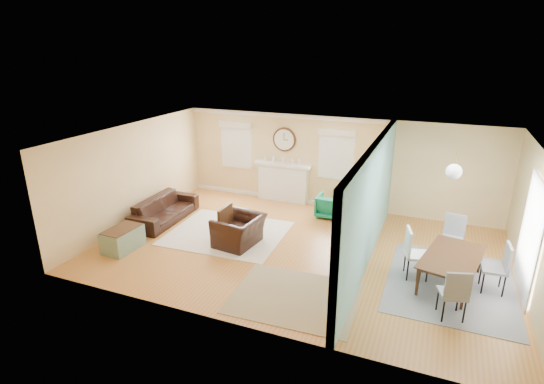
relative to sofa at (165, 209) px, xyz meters
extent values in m
plane|color=#B06D28|center=(3.87, -0.28, -0.32)|extent=(9.00, 9.00, 0.00)
cube|color=tan|center=(3.87, 2.72, 0.98)|extent=(9.00, 0.02, 2.60)
cube|color=tan|center=(3.87, -3.28, 0.98)|extent=(9.00, 0.02, 2.60)
cube|color=tan|center=(-0.63, -0.28, 0.98)|extent=(0.02, 6.00, 2.60)
cube|color=tan|center=(8.37, -0.28, 0.98)|extent=(0.02, 6.00, 2.60)
cube|color=white|center=(3.87, -0.28, 2.28)|extent=(9.00, 6.00, 0.02)
cube|color=tan|center=(5.37, 1.12, 0.98)|extent=(0.12, 3.20, 2.60)
cube|color=tan|center=(5.37, -2.78, 0.98)|extent=(0.12, 1.00, 2.60)
cube|color=tan|center=(5.37, -1.38, 2.08)|extent=(0.12, 1.80, 0.40)
cube|color=white|center=(5.30, -0.48, 0.78)|extent=(0.04, 0.12, 2.20)
cube|color=white|center=(5.30, -2.28, 0.78)|extent=(0.04, 0.12, 2.20)
cube|color=white|center=(5.30, -1.38, 1.88)|extent=(0.04, 1.92, 0.12)
cube|color=#69A8A4|center=(5.44, -0.28, 0.98)|extent=(0.02, 6.00, 2.60)
cube|color=white|center=(2.37, 2.60, 0.23)|extent=(1.50, 0.24, 1.10)
cube|color=white|center=(2.37, 2.57, 0.81)|extent=(1.70, 0.30, 0.08)
cube|color=black|center=(2.37, 2.70, 0.18)|extent=(0.85, 0.02, 0.75)
cube|color=gold|center=(2.37, 2.59, 0.10)|extent=(0.85, 0.02, 0.62)
cylinder|color=#4C2E1B|center=(2.37, 2.69, 1.53)|extent=(0.70, 0.06, 0.70)
cylinder|color=silver|center=(2.37, 2.65, 1.53)|extent=(0.60, 0.01, 0.60)
cube|color=black|center=(2.37, 2.65, 1.63)|extent=(0.02, 0.01, 0.20)
cube|color=black|center=(2.43, 2.65, 1.53)|extent=(0.12, 0.01, 0.02)
cube|color=white|center=(0.82, 2.70, 1.23)|extent=(0.90, 0.03, 1.30)
cube|color=white|center=(0.82, 2.67, 1.23)|extent=(1.00, 0.04, 1.40)
cube|color=beige|center=(0.82, 2.63, 1.86)|extent=(1.05, 0.10, 0.18)
cube|color=white|center=(3.92, 2.70, 1.23)|extent=(0.90, 0.03, 1.30)
cube|color=white|center=(3.92, 2.67, 1.23)|extent=(1.00, 0.04, 1.40)
cube|color=beige|center=(3.92, 2.63, 1.86)|extent=(1.05, 0.10, 0.18)
cube|color=white|center=(8.34, -0.28, 0.78)|extent=(0.03, 1.60, 2.10)
cube|color=white|center=(8.31, -0.28, 0.78)|extent=(0.03, 1.70, 2.20)
cylinder|color=gold|center=(6.87, -0.28, 2.13)|extent=(0.02, 0.02, 0.30)
sphere|color=white|center=(6.87, -0.28, 1.88)|extent=(0.30, 0.30, 0.30)
cube|color=beige|center=(1.93, -0.11, -0.31)|extent=(2.88, 2.52, 0.01)
cube|color=#9A8B67|center=(4.41, -2.15, -0.31)|extent=(2.36, 1.97, 0.01)
cube|color=gray|center=(7.10, -0.56, -0.31)|extent=(2.35, 2.94, 0.01)
imported|color=black|center=(0.00, 0.00, 0.00)|extent=(0.92, 2.19, 0.63)
imported|color=black|center=(2.48, -0.56, 0.04)|extent=(1.07, 1.19, 0.70)
imported|color=#127B49|center=(4.00, 1.91, -0.01)|extent=(0.68, 0.70, 0.62)
cube|color=gray|center=(0.13, -1.78, -0.07)|extent=(0.58, 0.92, 0.50)
cube|color=#4C2E1B|center=(0.13, -1.78, 0.19)|extent=(0.55, 0.87, 0.02)
cube|color=olive|center=(5.07, 1.23, 0.08)|extent=(0.47, 1.42, 0.80)
cube|color=#4C2E1B|center=(4.83, 0.81, 0.23)|extent=(0.01, 0.38, 0.22)
cube|color=#4C2E1B|center=(4.83, 0.81, -0.04)|extent=(0.01, 0.38, 0.22)
cube|color=#4C2E1B|center=(4.83, 1.23, 0.23)|extent=(0.01, 0.38, 0.22)
cube|color=#4C2E1B|center=(4.83, 1.23, -0.04)|extent=(0.01, 0.38, 0.22)
cube|color=#4C2E1B|center=(4.83, 1.66, 0.23)|extent=(0.01, 0.38, 0.22)
cube|color=#4C2E1B|center=(4.83, 1.66, -0.04)|extent=(0.01, 0.38, 0.22)
imported|color=black|center=(5.05, 1.23, 0.82)|extent=(0.20, 1.16, 0.67)
cylinder|color=white|center=(5.10, 0.10, -0.09)|extent=(0.31, 0.31, 0.45)
imported|color=#337F33|center=(5.10, 0.10, 0.37)|extent=(0.50, 0.46, 0.46)
imported|color=#4C2E1B|center=(7.10, -0.56, -0.01)|extent=(1.33, 1.91, 0.61)
cube|color=gray|center=(7.06, 0.57, 0.15)|extent=(0.51, 0.51, 0.05)
cube|color=gray|center=(7.06, 0.57, 0.41)|extent=(0.44, 0.13, 0.52)
cylinder|color=black|center=(7.26, 0.71, -0.10)|extent=(0.03, 0.03, 0.43)
cylinder|color=black|center=(7.20, 0.37, -0.10)|extent=(0.03, 0.03, 0.43)
cylinder|color=black|center=(6.92, 0.78, -0.10)|extent=(0.03, 0.03, 0.43)
cylinder|color=black|center=(6.85, 0.43, -0.10)|extent=(0.03, 0.03, 0.43)
cube|color=gray|center=(7.08, -1.70, 0.14)|extent=(0.53, 0.53, 0.05)
cube|color=gray|center=(7.08, -1.70, 0.39)|extent=(0.42, 0.17, 0.50)
cylinder|color=black|center=(6.97, -1.91, -0.10)|extent=(0.03, 0.03, 0.42)
cylinder|color=black|center=(6.87, -1.59, -0.10)|extent=(0.03, 0.03, 0.42)
cylinder|color=black|center=(7.30, -1.81, -0.10)|extent=(0.03, 0.03, 0.42)
cylinder|color=black|center=(7.20, -1.48, -0.10)|extent=(0.03, 0.03, 0.42)
cube|color=white|center=(6.42, -0.54, 0.18)|extent=(0.56, 0.56, 0.05)
cube|color=white|center=(6.42, -0.54, 0.45)|extent=(0.16, 0.46, 0.55)
cylinder|color=black|center=(6.20, -0.40, -0.09)|extent=(0.03, 0.03, 0.46)
cylinder|color=black|center=(6.56, -0.31, -0.09)|extent=(0.03, 0.03, 0.46)
cylinder|color=black|center=(6.29, -0.76, -0.09)|extent=(0.03, 0.03, 0.46)
cylinder|color=black|center=(6.65, -0.67, -0.09)|extent=(0.03, 0.03, 0.46)
cube|color=gray|center=(7.80, -0.53, 0.15)|extent=(0.47, 0.47, 0.05)
cube|color=gray|center=(7.80, -0.53, 0.42)|extent=(0.08, 0.44, 0.52)
cylinder|color=black|center=(7.99, -0.69, -0.10)|extent=(0.03, 0.03, 0.44)
cylinder|color=black|center=(7.63, -0.72, -0.10)|extent=(0.03, 0.03, 0.44)
cylinder|color=black|center=(7.97, -0.34, -0.10)|extent=(0.03, 0.03, 0.44)
cylinder|color=black|center=(7.61, -0.36, -0.10)|extent=(0.03, 0.03, 0.44)
camera|label=1|loc=(6.59, -8.61, 4.15)|focal=28.00mm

